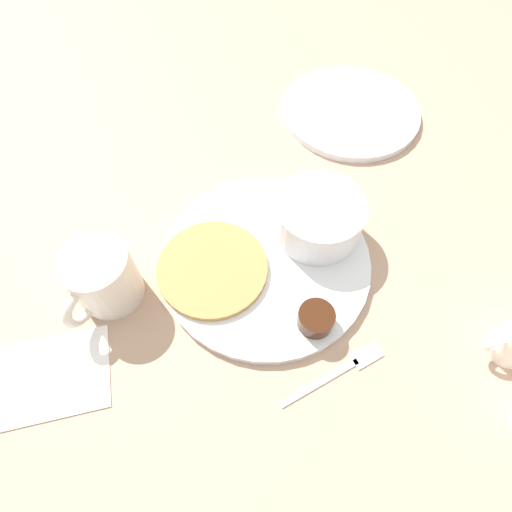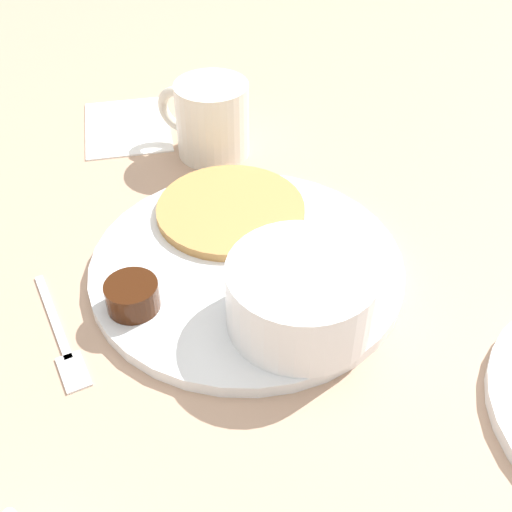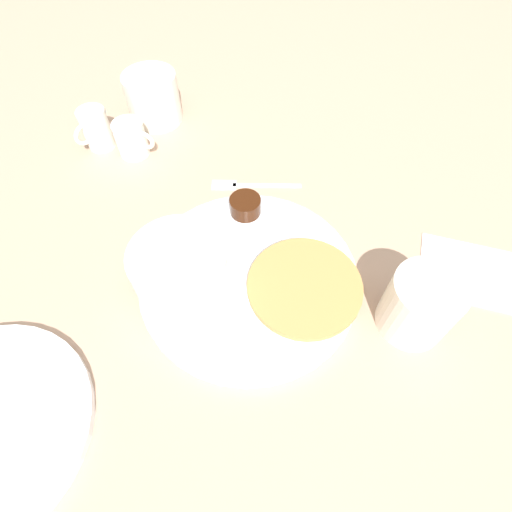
# 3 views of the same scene
# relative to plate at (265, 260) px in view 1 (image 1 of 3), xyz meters

# --- Properties ---
(ground_plane) EXTENTS (4.00, 4.00, 0.00)m
(ground_plane) POSITION_rel_plate_xyz_m (0.00, 0.00, -0.01)
(ground_plane) COLOR tan
(plate) EXTENTS (0.29, 0.29, 0.01)m
(plate) POSITION_rel_plate_xyz_m (0.00, 0.00, 0.00)
(plate) COLOR white
(plate) RESTS_ON ground_plane
(pancake_stack) EXTENTS (0.15, 0.15, 0.01)m
(pancake_stack) POSITION_rel_plate_xyz_m (0.07, -0.02, 0.01)
(pancake_stack) COLOR #B78447
(pancake_stack) RESTS_ON plate
(bowl) EXTENTS (0.12, 0.12, 0.06)m
(bowl) POSITION_rel_plate_xyz_m (-0.09, -0.01, 0.04)
(bowl) COLOR white
(bowl) RESTS_ON plate
(syrup_cup) EXTENTS (0.05, 0.05, 0.02)m
(syrup_cup) POSITION_rel_plate_xyz_m (-0.01, 0.11, 0.02)
(syrup_cup) COLOR #38190A
(syrup_cup) RESTS_ON plate
(butter_ramekin) EXTENTS (0.04, 0.04, 0.04)m
(butter_ramekin) POSITION_rel_plate_xyz_m (-0.11, 0.01, 0.02)
(butter_ramekin) COLOR white
(butter_ramekin) RESTS_ON plate
(coffee_mug) EXTENTS (0.10, 0.09, 0.09)m
(coffee_mug) POSITION_rel_plate_xyz_m (0.20, -0.05, 0.04)
(coffee_mug) COLOR silver
(coffee_mug) RESTS_ON ground_plane
(fork) EXTENTS (0.14, 0.02, 0.00)m
(fork) POSITION_rel_plate_xyz_m (-0.01, 0.17, -0.00)
(fork) COLOR silver
(fork) RESTS_ON ground_plane
(napkin) EXTENTS (0.16, 0.13, 0.00)m
(napkin) POSITION_rel_plate_xyz_m (0.30, 0.02, -0.00)
(napkin) COLOR white
(napkin) RESTS_ON ground_plane
(far_plate) EXTENTS (0.24, 0.24, 0.01)m
(far_plate) POSITION_rel_plate_xyz_m (-0.28, -0.20, 0.00)
(far_plate) COLOR white
(far_plate) RESTS_ON ground_plane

